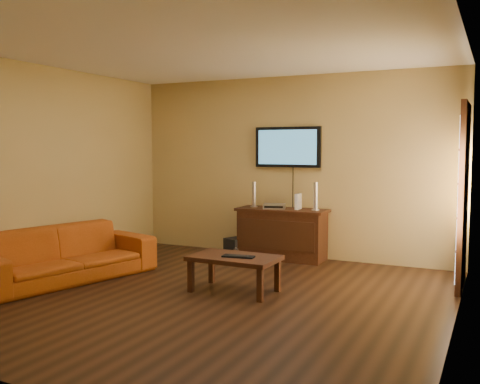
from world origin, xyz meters
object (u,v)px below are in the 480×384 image
Objects in this scene: speaker_right at (316,197)px; av_receiver at (274,206)px; game_console at (298,202)px; subwoofer at (236,247)px; media_console at (282,234)px; coffee_table at (234,261)px; bottle at (236,254)px; speaker_left at (254,195)px; television at (288,147)px; keyboard at (238,256)px; sofa at (64,245)px.

speaker_right reaches higher than av_receiver.
game_console is 1.20m from subwoofer.
av_receiver reaches higher than media_console.
coffee_table is 4.84× the size of bottle.
speaker_left is 0.39m from av_receiver.
av_receiver is (-0.10, -0.26, -0.86)m from television.
coffee_table is at bearing 149.82° from keyboard.
game_console is (2.19, 2.39, 0.42)m from sofa.
television is at bearing 45.34° from subwoofer.
speaker_right is at bearing 1.10° from media_console.
keyboard is at bearing -96.21° from av_receiver.
game_console is at bearing 27.98° from subwoofer.
bottle is at bearing -156.85° from speaker_right.
speaker_left reaches higher than sofa.
television reaches higher than game_console.
subwoofer is at bearing -13.76° from sofa.
television is at bearing 51.46° from av_receiver.
media_console is 0.42m from av_receiver.
keyboard is (0.35, -1.92, -0.36)m from av_receiver.
sofa is 2.43m from bottle.
subwoofer is at bearing 117.24° from bottle.
television reaches higher than coffee_table.
television reaches higher than sofa.
television is at bearing 22.10° from speaker_left.
bottle is at bearing -21.25° from sofa.
television reaches higher than subwoofer.
sofa reaches higher than keyboard.
sofa is 8.28× the size of subwoofer.
keyboard is at bearing -89.14° from game_console.
speaker_right reaches higher than media_console.
media_console is 0.72m from speaker_left.
keyboard reaches higher than subwoofer.
av_receiver is (-0.10, -0.04, 0.41)m from media_console.
television is at bearing 94.66° from coffee_table.
subwoofer is (-0.88, 1.82, -0.22)m from coffee_table.
game_console is at bearing -27.81° from sofa.
media_console is 0.54m from game_console.
bottle is at bearing -140.89° from media_console.
subwoofer is 0.72× the size of keyboard.
game_console is 1.18m from bottle.
sofa is at bearing -121.71° from speaker_left.
keyboard is at bearing -83.55° from television.
game_console reaches higher than av_receiver.
coffee_table is 1.95m from av_receiver.
subwoofer is (-1.22, -0.11, -0.80)m from speaker_right.
coffee_table is at bearing -63.08° from sofa.
television is 1.76m from bottle.
av_receiver is 1.98m from keyboard.
sofa is at bearing -126.94° from television.
subwoofer is at bearing 168.72° from av_receiver.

